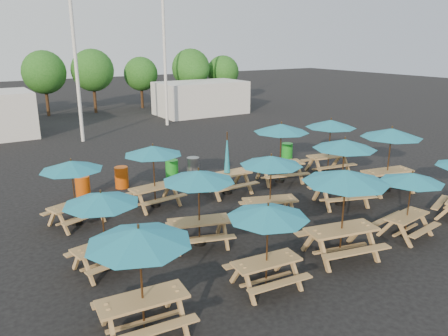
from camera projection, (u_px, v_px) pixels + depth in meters
ground at (246, 207)px, 15.82m from camera, size 120.00×120.00×0.00m
picnic_unit_0 at (139, 242)px, 8.51m from camera, size 2.33×2.33×2.34m
picnic_unit_1 at (101, 203)px, 11.03m from camera, size 2.26×2.26×2.15m
picnic_unit_2 at (72, 169)px, 13.82m from camera, size 2.50×2.50×2.18m
picnic_unit_3 at (268, 216)px, 10.18m from camera, size 2.15×2.15×2.15m
picnic_unit_4 at (199, 180)px, 12.37m from camera, size 2.64×2.64×2.30m
picnic_unit_5 at (153, 154)px, 15.35m from camera, size 2.26×2.26×2.28m
picnic_unit_6 at (346, 181)px, 11.59m from camera, size 2.77×2.77×2.55m
picnic_unit_7 at (271, 164)px, 14.10m from camera, size 2.63×2.63×2.26m
picnic_unit_8 at (227, 169)px, 16.95m from camera, size 1.94×1.70×2.47m
picnic_unit_9 at (412, 181)px, 12.99m from camera, size 2.08×2.08×2.05m
picnic_unit_10 at (344, 148)px, 15.47m from camera, size 2.84×2.84×2.47m
picnic_unit_11 at (281, 131)px, 18.03m from camera, size 2.81×2.81×2.53m
picnic_unit_13 at (391, 136)px, 16.87m from camera, size 2.77×2.77×2.57m
picnic_unit_14 at (331, 127)px, 19.35m from camera, size 2.58×2.58×2.45m
waste_bin_0 at (83, 187)px, 16.56m from camera, size 0.54×0.54×0.87m
waste_bin_1 at (122, 177)px, 17.78m from camera, size 0.54×0.54×0.87m
waste_bin_2 at (172, 170)px, 18.81m from camera, size 0.54×0.54×0.87m
waste_bin_3 at (193, 167)px, 19.21m from camera, size 0.54×0.54×0.87m
waste_bin_4 at (287, 152)px, 21.84m from camera, size 0.54×0.54×0.87m
mast_0 at (73, 37)px, 24.40m from camera, size 0.20×0.20×12.00m
mast_1 at (164, 37)px, 29.39m from camera, size 0.20×0.20×12.00m
event_tent_1 at (201, 98)px, 35.46m from camera, size 7.00×4.00×2.60m
tree_3 at (44, 72)px, 33.91m from camera, size 3.36×3.36×5.09m
tree_4 at (92, 70)px, 35.42m from camera, size 3.41×3.41×5.17m
tree_5 at (141, 74)px, 38.14m from camera, size 2.94×2.94×4.45m
tree_6 at (191, 68)px, 38.65m from camera, size 3.38×3.38×5.13m
tree_7 at (223, 72)px, 40.55m from camera, size 2.95×2.95×4.48m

